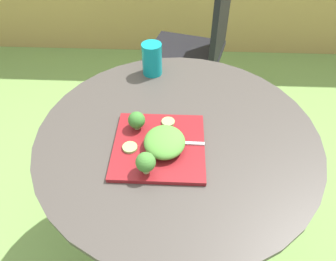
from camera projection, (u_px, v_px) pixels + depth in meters
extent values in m
plane|color=#70994C|center=(174.00, 240.00, 1.50)|extent=(12.00, 12.00, 0.00)
cylinder|color=#423D38|center=(177.00, 134.00, 0.99)|extent=(0.90, 0.90, 0.02)
cylinder|color=#423D38|center=(175.00, 196.00, 1.24)|extent=(0.06, 0.06, 0.68)
cylinder|color=#423D38|center=(174.00, 238.00, 1.49)|extent=(0.44, 0.44, 0.04)
cube|color=black|center=(184.00, 54.00, 1.90)|extent=(0.54, 0.54, 0.03)
cube|color=black|center=(221.00, 21.00, 1.69)|extent=(0.14, 0.41, 0.45)
cylinder|color=black|center=(165.00, 65.00, 2.21)|extent=(0.02, 0.02, 0.43)
cylinder|color=black|center=(148.00, 94.00, 1.97)|extent=(0.02, 0.02, 0.43)
cylinder|color=black|center=(215.00, 73.00, 2.13)|extent=(0.02, 0.02, 0.43)
cylinder|color=black|center=(203.00, 105.00, 1.89)|extent=(0.02, 0.02, 0.43)
cube|color=maroon|center=(158.00, 146.00, 0.93)|extent=(0.27, 0.27, 0.01)
cylinder|color=#0F8C93|center=(152.00, 59.00, 1.18)|extent=(0.08, 0.08, 0.12)
cylinder|color=#0D777D|center=(152.00, 63.00, 1.19)|extent=(0.07, 0.07, 0.09)
cube|color=silver|center=(186.00, 143.00, 0.93)|extent=(0.11, 0.01, 0.00)
cube|color=silver|center=(160.00, 142.00, 0.93)|extent=(0.04, 0.02, 0.00)
ellipsoid|color=#519338|center=(164.00, 142.00, 0.90)|extent=(0.12, 0.14, 0.05)
cylinder|color=#99B770|center=(137.00, 127.00, 0.97)|extent=(0.02, 0.02, 0.01)
sphere|color=#38752D|center=(136.00, 121.00, 0.95)|extent=(0.05, 0.05, 0.05)
cylinder|color=#99B770|center=(146.00, 170.00, 0.85)|extent=(0.02, 0.02, 0.02)
sphere|color=#427F33|center=(145.00, 162.00, 0.83)|extent=(0.06, 0.06, 0.06)
cylinder|color=#8EB766|center=(129.00, 147.00, 0.91)|extent=(0.04, 0.04, 0.01)
cylinder|color=#8EB766|center=(168.00, 122.00, 0.99)|extent=(0.04, 0.04, 0.01)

